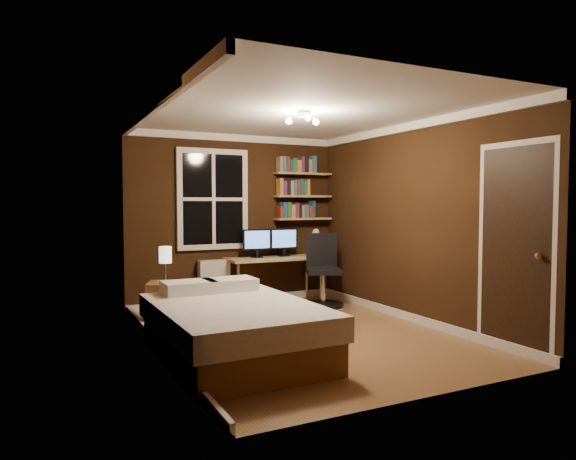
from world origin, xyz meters
name	(u,v)px	position (x,y,z in m)	size (l,w,h in m)	color
floor	(300,335)	(0.00, 0.00, 0.00)	(4.20, 4.20, 0.00)	brown
wall_back	(235,219)	(0.00, 2.10, 1.25)	(3.20, 0.04, 2.50)	black
wall_left	(156,228)	(-1.60, 0.00, 1.25)	(0.04, 4.20, 2.50)	black
wall_right	(412,222)	(1.60, 0.00, 1.25)	(0.04, 4.20, 2.50)	black
ceiling	(300,112)	(0.00, 0.00, 2.50)	(3.20, 4.20, 0.02)	white
window	(213,199)	(-0.35, 2.06, 1.55)	(1.06, 0.06, 1.46)	silver
door	(514,250)	(1.59, -1.55, 1.02)	(0.03, 0.82, 2.05)	black
door_knob	(538,256)	(1.55, -1.85, 1.00)	(0.06, 0.06, 0.06)	#B88A3F
ceiling_fixture	(304,120)	(0.00, -0.10, 2.40)	(0.44, 0.44, 0.18)	beige
bookshelf_lower	(303,219)	(1.08, 1.98, 1.25)	(0.92, 0.22, 0.03)	tan
books_row_lower	(303,210)	(1.08, 1.98, 1.38)	(0.60, 0.16, 0.23)	maroon
bookshelf_middle	(303,196)	(1.08, 1.98, 1.60)	(0.92, 0.22, 0.03)	tan
books_row_middle	(303,188)	(1.08, 1.98, 1.73)	(0.54, 0.16, 0.23)	navy
bookshelf_upper	(303,174)	(1.08, 1.98, 1.95)	(0.92, 0.22, 0.03)	tan
books_row_upper	(303,165)	(1.08, 1.98, 2.08)	(0.60, 0.16, 0.23)	#2A6231
bed	(234,329)	(-0.97, -0.49, 0.28)	(1.45, 1.98, 0.66)	brown
nightstand	(166,304)	(-1.26, 1.11, 0.27)	(0.43, 0.43, 0.53)	brown
bedside_lamp	(165,264)	(-1.26, 1.11, 0.75)	(0.15, 0.15, 0.43)	white
radiator	(214,283)	(-0.37, 1.98, 0.34)	(0.45, 0.16, 0.67)	silver
desk	(275,261)	(0.52, 1.81, 0.63)	(1.45, 0.54, 0.69)	tan
monitor_left	(257,243)	(0.26, 1.88, 0.90)	(0.44, 0.12, 0.42)	black
monitor_right	(284,242)	(0.70, 1.88, 0.90)	(0.44, 0.12, 0.42)	black
desk_lamp	(314,242)	(1.10, 1.67, 0.91)	(0.14, 0.32, 0.44)	silver
office_chair	(323,278)	(1.06, 1.31, 0.41)	(0.62, 0.62, 1.05)	black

